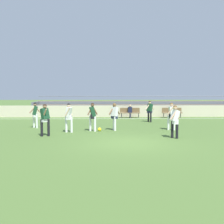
{
  "coord_description": "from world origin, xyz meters",
  "views": [
    {
      "loc": [
        -1.08,
        -11.43,
        2.21
      ],
      "look_at": [
        -0.55,
        5.71,
        0.98
      ],
      "focal_mm": 41.55,
      "sensor_mm": 36.0,
      "label": 1
    }
  ],
  "objects_px": {
    "bench_far_right": "(172,112)",
    "bench_near_bin": "(130,112)",
    "player_white_on_ball": "(171,114)",
    "player_dark_challenging": "(35,113)",
    "player_dark_trailing_run": "(45,117)",
    "player_white_overlapping": "(114,114)",
    "player_white_dropping_back": "(69,115)",
    "bleacher_stand": "(137,107)",
    "player_dark_pressing_high": "(93,114)",
    "soccer_ball": "(100,129)",
    "spectator_seated": "(130,110)",
    "player_white_wide_right": "(175,119)",
    "player_dark_deep_cover": "(150,110)"
  },
  "relations": [
    {
      "from": "bench_far_right",
      "to": "player_dark_trailing_run",
      "type": "bearing_deg",
      "value": -132.58
    },
    {
      "from": "bench_near_bin",
      "to": "player_white_on_ball",
      "type": "xyz_separation_m",
      "value": [
        1.7,
        -8.02,
        0.44
      ]
    },
    {
      "from": "player_dark_trailing_run",
      "to": "player_dark_challenging",
      "type": "xyz_separation_m",
      "value": [
        -1.38,
        3.34,
        -0.03
      ]
    },
    {
      "from": "soccer_ball",
      "to": "player_white_on_ball",
      "type": "bearing_deg",
      "value": 4.73
    },
    {
      "from": "bench_near_bin",
      "to": "player_white_dropping_back",
      "type": "distance_m",
      "value": 9.84
    },
    {
      "from": "player_dark_pressing_high",
      "to": "player_dark_challenging",
      "type": "height_order",
      "value": "player_dark_pressing_high"
    },
    {
      "from": "bench_far_right",
      "to": "player_dark_pressing_high",
      "type": "xyz_separation_m",
      "value": [
        -6.9,
        -8.39,
        0.45
      ]
    },
    {
      "from": "spectator_seated",
      "to": "player_white_wide_right",
      "type": "xyz_separation_m",
      "value": [
        1.12,
        -10.78,
        0.27
      ]
    },
    {
      "from": "player_white_dropping_back",
      "to": "player_dark_deep_cover",
      "type": "relative_size",
      "value": 1.01
    },
    {
      "from": "player_dark_pressing_high",
      "to": "player_dark_deep_cover",
      "type": "distance_m",
      "value": 6.38
    },
    {
      "from": "player_dark_pressing_high",
      "to": "soccer_ball",
      "type": "bearing_deg",
      "value": 1.11
    },
    {
      "from": "player_dark_deep_cover",
      "to": "soccer_ball",
      "type": "height_order",
      "value": "player_dark_deep_cover"
    },
    {
      "from": "bench_far_right",
      "to": "bench_near_bin",
      "type": "bearing_deg",
      "value": 180.0
    },
    {
      "from": "player_white_dropping_back",
      "to": "player_dark_trailing_run",
      "type": "xyz_separation_m",
      "value": [
        -1.05,
        -1.28,
        0.01
      ]
    },
    {
      "from": "player_dark_deep_cover",
      "to": "player_dark_challenging",
      "type": "distance_m",
      "value": 8.57
    },
    {
      "from": "player_white_overlapping",
      "to": "player_dark_deep_cover",
      "type": "relative_size",
      "value": 1.0
    },
    {
      "from": "player_dark_trailing_run",
      "to": "player_white_wide_right",
      "type": "distance_m",
      "value": 6.58
    },
    {
      "from": "player_white_dropping_back",
      "to": "player_white_wide_right",
      "type": "height_order",
      "value": "player_white_dropping_back"
    },
    {
      "from": "bleacher_stand",
      "to": "player_white_dropping_back",
      "type": "height_order",
      "value": "bleacher_stand"
    },
    {
      "from": "bleacher_stand",
      "to": "player_white_dropping_back",
      "type": "relative_size",
      "value": 12.6
    },
    {
      "from": "player_white_overlapping",
      "to": "player_white_wide_right",
      "type": "distance_m",
      "value": 4.02
    },
    {
      "from": "player_white_on_ball",
      "to": "player_dark_challenging",
      "type": "xyz_separation_m",
      "value": [
        -8.5,
        1.27,
        -0.02
      ]
    },
    {
      "from": "bleacher_stand",
      "to": "player_dark_trailing_run",
      "type": "distance_m",
      "value": 14.68
    },
    {
      "from": "player_dark_pressing_high",
      "to": "player_dark_deep_cover",
      "type": "height_order",
      "value": "player_dark_pressing_high"
    },
    {
      "from": "player_white_overlapping",
      "to": "player_white_dropping_back",
      "type": "distance_m",
      "value": 2.72
    },
    {
      "from": "player_dark_pressing_high",
      "to": "player_white_wide_right",
      "type": "distance_m",
      "value": 4.85
    },
    {
      "from": "bleacher_stand",
      "to": "bench_far_right",
      "type": "bearing_deg",
      "value": -47.65
    },
    {
      "from": "bench_far_right",
      "to": "player_dark_challenging",
      "type": "height_order",
      "value": "player_dark_challenging"
    },
    {
      "from": "player_white_dropping_back",
      "to": "player_dark_deep_cover",
      "type": "bearing_deg",
      "value": 43.33
    },
    {
      "from": "bleacher_stand",
      "to": "player_white_wide_right",
      "type": "height_order",
      "value": "bleacher_stand"
    },
    {
      "from": "spectator_seated",
      "to": "player_dark_challenging",
      "type": "height_order",
      "value": "player_dark_challenging"
    },
    {
      "from": "bench_near_bin",
      "to": "soccer_ball",
      "type": "xyz_separation_m",
      "value": [
        -2.63,
        -8.38,
        -0.44
      ]
    },
    {
      "from": "player_dark_challenging",
      "to": "player_dark_trailing_run",
      "type": "bearing_deg",
      "value": -67.51
    },
    {
      "from": "bench_near_bin",
      "to": "player_white_on_ball",
      "type": "distance_m",
      "value": 8.22
    },
    {
      "from": "player_white_on_ball",
      "to": "player_dark_challenging",
      "type": "distance_m",
      "value": 8.59
    },
    {
      "from": "player_dark_trailing_run",
      "to": "soccer_ball",
      "type": "xyz_separation_m",
      "value": [
        2.78,
        1.71,
        -0.89
      ]
    },
    {
      "from": "bleacher_stand",
      "to": "player_dark_trailing_run",
      "type": "bearing_deg",
      "value": -116.12
    },
    {
      "from": "bleacher_stand",
      "to": "player_dark_pressing_high",
      "type": "distance_m",
      "value": 12.18
    },
    {
      "from": "bench_near_bin",
      "to": "player_dark_deep_cover",
      "type": "relative_size",
      "value": 1.1
    },
    {
      "from": "player_dark_deep_cover",
      "to": "player_white_dropping_back",
      "type": "bearing_deg",
      "value": -136.67
    },
    {
      "from": "bleacher_stand",
      "to": "spectator_seated",
      "type": "distance_m",
      "value": 3.37
    },
    {
      "from": "bleacher_stand",
      "to": "spectator_seated",
      "type": "relative_size",
      "value": 17.27
    },
    {
      "from": "bench_far_right",
      "to": "player_dark_deep_cover",
      "type": "distance_m",
      "value": 4.51
    },
    {
      "from": "bleacher_stand",
      "to": "player_white_overlapping",
      "type": "distance_m",
      "value": 11.5
    },
    {
      "from": "player_dark_trailing_run",
      "to": "player_white_overlapping",
      "type": "bearing_deg",
      "value": 28.85
    },
    {
      "from": "bleacher_stand",
      "to": "player_white_overlapping",
      "type": "xyz_separation_m",
      "value": [
        -2.79,
        -11.16,
        0.19
      ]
    },
    {
      "from": "spectator_seated",
      "to": "player_dark_challenging",
      "type": "relative_size",
      "value": 0.74
    },
    {
      "from": "player_white_dropping_back",
      "to": "bench_near_bin",
      "type": "bearing_deg",
      "value": 63.65
    },
    {
      "from": "bench_far_right",
      "to": "player_white_dropping_back",
      "type": "distance_m",
      "value": 12.06
    },
    {
      "from": "bleacher_stand",
      "to": "soccer_ball",
      "type": "relative_size",
      "value": 94.98
    }
  ]
}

